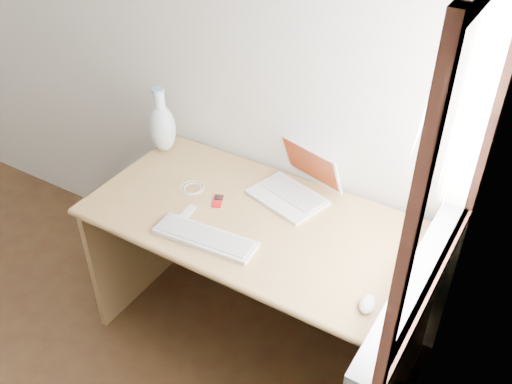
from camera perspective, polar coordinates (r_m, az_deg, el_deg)
The scene contains 10 objects.
back_wall at distance 2.83m, azimuth -14.36°, elevation 17.60°, with size 3.50×0.04×2.60m, color white.
window at distance 1.70m, azimuth 19.24°, elevation 2.63°, with size 0.11×0.99×1.10m.
desk at distance 2.47m, azimuth 1.11°, elevation -5.41°, with size 1.38×0.69×0.73m.
laptop at distance 2.39m, azimuth 3.64°, elevation 0.74°, with size 0.35×0.32×0.21m.
external_keyboard at distance 2.18m, azimuth -5.13°, elevation -4.55°, with size 0.42×0.16×0.02m.
mouse at distance 1.96m, azimuth 11.07°, elevation -10.93°, with size 0.05×0.09×0.03m, color white.
ipod at distance 2.37m, azimuth -3.83°, elevation -0.90°, with size 0.07×0.09×0.01m.
cable_coil at distance 2.45m, azimuth -6.37°, elevation 0.43°, with size 0.11×0.11×0.01m, color white.
remote at distance 2.32m, azimuth -6.83°, elevation -1.97°, with size 0.03×0.09×0.01m, color white.
vase at distance 2.66m, azimuth -9.38°, elevation 6.52°, with size 0.12×0.12×0.32m.
Camera 1 is at (1.93, -0.13, 2.17)m, focal length 40.00 mm.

